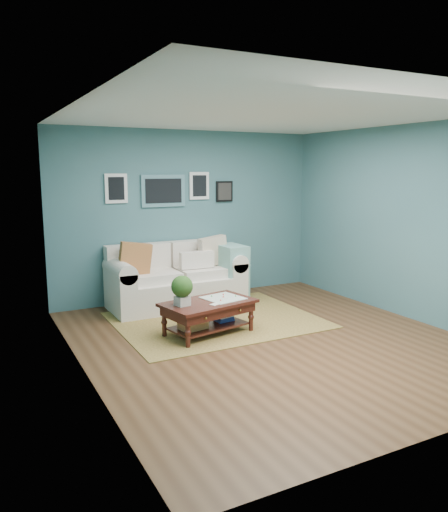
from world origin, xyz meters
TOP-DOWN VIEW (x-y plane):
  - room_shell at (-0.01, 0.06)m, footprint 5.00×5.02m
  - area_rug at (-0.23, 1.05)m, footprint 2.71×2.17m
  - loveseat at (-0.35, 2.03)m, footprint 2.07×0.94m
  - coffee_table at (-0.64, 0.57)m, footprint 1.26×0.88m

SIDE VIEW (x-z plane):
  - area_rug at x=-0.23m, z-range 0.00..0.01m
  - coffee_table at x=-0.64m, z-range -0.05..0.76m
  - loveseat at x=-0.35m, z-range -0.10..0.97m
  - room_shell at x=-0.01m, z-range 0.01..2.71m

